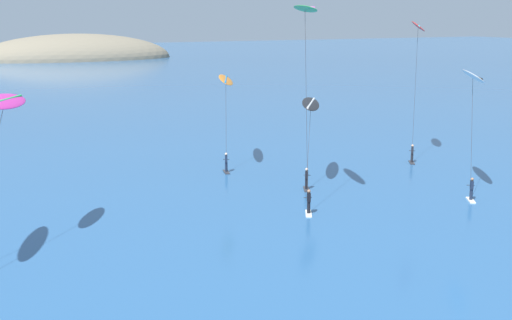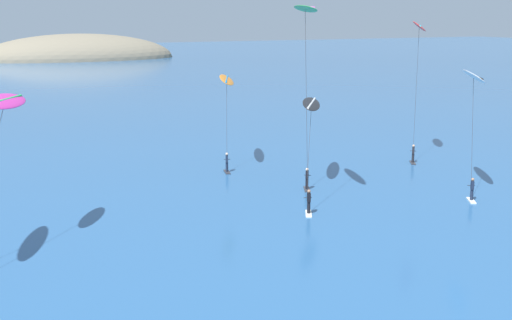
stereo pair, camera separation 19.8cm
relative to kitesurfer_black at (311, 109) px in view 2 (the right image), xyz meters
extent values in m
ellipsoid|color=#7A705B|center=(14.62, 160.13, -5.90)|extent=(59.82, 29.30, 15.47)
cube|color=#2D2D33|center=(-1.44, -1.92, -5.86)|extent=(1.03, 1.52, 0.08)
cylinder|color=black|center=(-1.44, -1.92, -5.42)|extent=(0.22, 0.22, 0.80)
cube|color=black|center=(-1.44, -1.92, -4.72)|extent=(0.36, 0.39, 0.60)
sphere|color=beige|center=(-1.44, -1.92, -4.30)|extent=(0.22, 0.22, 0.22)
cylinder|color=black|center=(-1.23, -1.64, -4.84)|extent=(0.46, 0.36, 0.04)
ellipsoid|color=black|center=(0.10, 0.14, 0.38)|extent=(4.87, 5.88, 0.83)
cylinder|color=white|center=(0.10, 0.14, 0.43)|extent=(3.75, 4.92, 0.16)
cylinder|color=#333338|center=(-0.56, -0.75, -2.28)|extent=(1.37, 1.81, 5.13)
ellipsoid|color=#D62D9E|center=(-22.82, -4.64, 2.50)|extent=(3.59, 4.62, 0.83)
cylinder|color=#28D160|center=(-22.82, -4.64, 2.55)|extent=(2.31, 3.73, 0.16)
cube|color=silver|center=(7.56, -9.88, -5.86)|extent=(1.14, 1.48, 0.08)
cylinder|color=#192338|center=(7.56, -9.88, -5.42)|extent=(0.22, 0.22, 0.80)
cube|color=#192338|center=(7.56, -9.88, -4.72)|extent=(0.36, 0.39, 0.60)
sphere|color=#9E7051|center=(7.56, -9.88, -4.30)|extent=(0.22, 0.22, 0.22)
cylinder|color=black|center=(7.75, -9.59, -4.84)|extent=(0.48, 0.34, 0.04)
ellipsoid|color=white|center=(8.86, -7.95, 2.84)|extent=(4.41, 5.75, 0.95)
cylinder|color=black|center=(8.86, -7.95, 2.89)|extent=(3.38, 4.92, 0.16)
cylinder|color=#333338|center=(8.31, -8.77, -1.05)|extent=(1.14, 1.68, 7.58)
cube|color=#2D2D33|center=(-4.62, 5.94, -5.86)|extent=(0.77, 1.55, 0.08)
cylinder|color=#192338|center=(-4.62, 5.94, -5.42)|extent=(0.22, 0.22, 0.80)
cube|color=#192338|center=(-4.62, 5.94, -4.72)|extent=(0.33, 0.39, 0.60)
sphere|color=beige|center=(-4.62, 5.94, -4.30)|extent=(0.22, 0.22, 0.22)
cylinder|color=black|center=(-4.47, 6.25, -4.84)|extent=(0.51, 0.27, 0.04)
ellipsoid|color=orange|center=(-3.64, 8.00, 1.75)|extent=(3.92, 6.33, 0.87)
cylinder|color=#0F7FE5|center=(-3.64, 8.00, 1.80)|extent=(2.75, 5.55, 0.16)
cylinder|color=#333338|center=(-4.05, 7.13, -1.59)|extent=(0.86, 1.78, 6.50)
cube|color=#2D2D33|center=(11.85, 1.57, -5.86)|extent=(1.15, 1.48, 0.08)
cylinder|color=black|center=(11.85, 1.57, -5.42)|extent=(0.22, 0.22, 0.80)
cube|color=black|center=(11.85, 1.57, -4.72)|extent=(0.37, 0.39, 0.60)
sphere|color=tan|center=(11.85, 1.57, -4.30)|extent=(0.22, 0.22, 0.22)
cylinder|color=black|center=(12.07, 1.84, -4.84)|extent=(0.45, 0.38, 0.04)
ellipsoid|color=red|center=(13.24, 3.29, 6.20)|extent=(3.90, 4.39, 1.04)
cylinder|color=#23D6DB|center=(13.24, 3.29, 6.25)|extent=(2.87, 3.50, 0.16)
cylinder|color=#333338|center=(12.66, 2.57, 0.63)|extent=(1.20, 1.48, 10.94)
cube|color=silver|center=(-4.57, -7.32, -5.86)|extent=(1.09, 1.50, 0.08)
cylinder|color=black|center=(-4.57, -7.32, -5.42)|extent=(0.22, 0.22, 0.80)
cube|color=black|center=(-4.57, -7.32, -4.72)|extent=(0.30, 0.39, 0.60)
sphere|color=#9E7051|center=(-4.57, -7.32, -4.30)|extent=(0.22, 0.22, 0.22)
cylinder|color=black|center=(-4.45, -6.99, -4.84)|extent=(0.53, 0.22, 0.04)
ellipsoid|color=green|center=(-3.84, -5.24, 7.58)|extent=(2.92, 5.61, 0.62)
cylinder|color=#D660B7|center=(-3.84, -5.24, 7.63)|extent=(1.88, 5.02, 0.16)
cylinder|color=#333338|center=(-4.15, -6.11, 1.32)|extent=(0.64, 1.78, 12.32)
camera|label=1|loc=(-26.44, -42.44, 7.12)|focal=45.00mm
camera|label=2|loc=(-26.26, -42.53, 7.12)|focal=45.00mm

